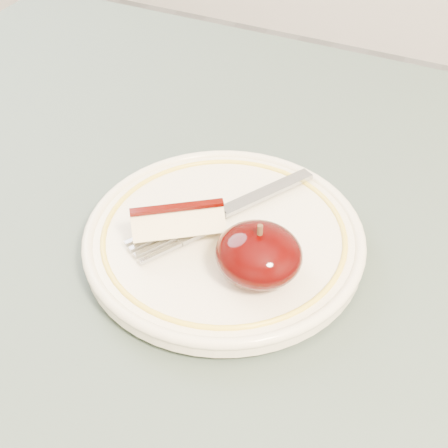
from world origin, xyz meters
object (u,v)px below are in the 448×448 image
at_px(plate, 224,237).
at_px(apple_half, 259,254).
at_px(table, 160,370).
at_px(fork, 221,213).

height_order(plate, apple_half, apple_half).
relative_size(table, plate, 4.07).
xyz_separation_m(plate, apple_half, (0.04, -0.03, 0.02)).
xyz_separation_m(table, apple_half, (0.07, 0.04, 0.13)).
bearing_deg(fork, apple_half, -101.34).
bearing_deg(fork, table, -160.02).
height_order(table, fork, fork).
relative_size(plate, fork, 1.39).
relative_size(table, fork, 5.66).
xyz_separation_m(table, plate, (0.03, 0.07, 0.10)).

